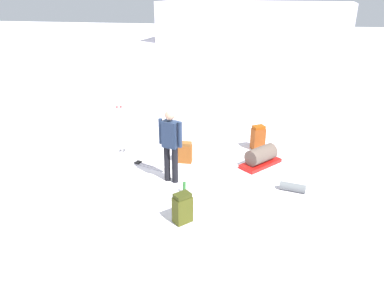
{
  "coord_description": "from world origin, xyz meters",
  "views": [
    {
      "loc": [
        1.47,
        -7.74,
        4.05
      ],
      "look_at": [
        0.0,
        0.0,
        0.7
      ],
      "focal_mm": 34.02,
      "sensor_mm": 36.0,
      "label": 1
    }
  ],
  "objects_px": {
    "backpack_small_spare": "(183,208)",
    "gear_sled": "(261,157)",
    "thermos_bottle": "(184,188)",
    "backpack_bright": "(185,152)",
    "backpack_large_dark": "(258,138)",
    "ski_poles_planted_near": "(121,127)",
    "skier_standing": "(170,143)",
    "ski_pair_near": "(138,163)",
    "sleeping_mat_rolled": "(293,187)"
  },
  "relations": [
    {
      "from": "backpack_large_dark",
      "to": "gear_sled",
      "type": "xyz_separation_m",
      "value": [
        0.1,
        -1.01,
        -0.11
      ]
    },
    {
      "from": "backpack_small_spare",
      "to": "thermos_bottle",
      "type": "distance_m",
      "value": 1.07
    },
    {
      "from": "skier_standing",
      "to": "gear_sled",
      "type": "bearing_deg",
      "value": 31.14
    },
    {
      "from": "skier_standing",
      "to": "gear_sled",
      "type": "height_order",
      "value": "skier_standing"
    },
    {
      "from": "sleeping_mat_rolled",
      "to": "thermos_bottle",
      "type": "bearing_deg",
      "value": -167.08
    },
    {
      "from": "ski_poles_planted_near",
      "to": "backpack_bright",
      "type": "bearing_deg",
      "value": -8.89
    },
    {
      "from": "ski_pair_near",
      "to": "ski_poles_planted_near",
      "type": "distance_m",
      "value": 1.13
    },
    {
      "from": "ski_pair_near",
      "to": "backpack_large_dark",
      "type": "xyz_separation_m",
      "value": [
        2.94,
        1.5,
        0.32
      ]
    },
    {
      "from": "gear_sled",
      "to": "skier_standing",
      "type": "bearing_deg",
      "value": -148.86
    },
    {
      "from": "backpack_small_spare",
      "to": "gear_sled",
      "type": "relative_size",
      "value": 0.53
    },
    {
      "from": "backpack_small_spare",
      "to": "skier_standing",
      "type": "bearing_deg",
      "value": 111.29
    },
    {
      "from": "skier_standing",
      "to": "ski_poles_planted_near",
      "type": "xyz_separation_m",
      "value": [
        -1.68,
        1.32,
        -0.23
      ]
    },
    {
      "from": "backpack_bright",
      "to": "gear_sled",
      "type": "distance_m",
      "value": 1.9
    },
    {
      "from": "skier_standing",
      "to": "ski_pair_near",
      "type": "height_order",
      "value": "skier_standing"
    },
    {
      "from": "backpack_bright",
      "to": "gear_sled",
      "type": "xyz_separation_m",
      "value": [
        1.89,
        0.17,
        -0.04
      ]
    },
    {
      "from": "ski_pair_near",
      "to": "backpack_large_dark",
      "type": "relative_size",
      "value": 2.76
    },
    {
      "from": "backpack_large_dark",
      "to": "thermos_bottle",
      "type": "distance_m",
      "value": 3.09
    },
    {
      "from": "ski_pair_near",
      "to": "gear_sled",
      "type": "relative_size",
      "value": 1.63
    },
    {
      "from": "skier_standing",
      "to": "thermos_bottle",
      "type": "xyz_separation_m",
      "value": [
        0.4,
        -0.47,
        -0.82
      ]
    },
    {
      "from": "ski_pair_near",
      "to": "ski_poles_planted_near",
      "type": "relative_size",
      "value": 1.44
    },
    {
      "from": "sleeping_mat_rolled",
      "to": "thermos_bottle",
      "type": "xyz_separation_m",
      "value": [
        -2.3,
        -0.53,
        0.04
      ]
    },
    {
      "from": "backpack_small_spare",
      "to": "gear_sled",
      "type": "bearing_deg",
      "value": 62.65
    },
    {
      "from": "thermos_bottle",
      "to": "backpack_bright",
      "type": "bearing_deg",
      "value": 101.19
    },
    {
      "from": "backpack_bright",
      "to": "sleeping_mat_rolled",
      "type": "bearing_deg",
      "value": -20.7
    },
    {
      "from": "ski_pair_near",
      "to": "gear_sled",
      "type": "bearing_deg",
      "value": 9.11
    },
    {
      "from": "ski_poles_planted_near",
      "to": "ski_pair_near",
      "type": "bearing_deg",
      "value": -42.9
    },
    {
      "from": "backpack_bright",
      "to": "thermos_bottle",
      "type": "bearing_deg",
      "value": -78.81
    },
    {
      "from": "gear_sled",
      "to": "sleeping_mat_rolled",
      "type": "height_order",
      "value": "gear_sled"
    },
    {
      "from": "ski_poles_planted_near",
      "to": "gear_sled",
      "type": "relative_size",
      "value": 1.13
    },
    {
      "from": "backpack_small_spare",
      "to": "ski_poles_planted_near",
      "type": "xyz_separation_m",
      "value": [
        -2.27,
        2.83,
        0.42
      ]
    },
    {
      "from": "backpack_small_spare",
      "to": "backpack_large_dark",
      "type": "bearing_deg",
      "value": 70.74
    },
    {
      "from": "backpack_large_dark",
      "to": "ski_poles_planted_near",
      "type": "relative_size",
      "value": 0.52
    },
    {
      "from": "backpack_bright",
      "to": "backpack_small_spare",
      "type": "bearing_deg",
      "value": -79.22
    },
    {
      "from": "backpack_small_spare",
      "to": "sleeping_mat_rolled",
      "type": "distance_m",
      "value": 2.64
    },
    {
      "from": "skier_standing",
      "to": "ski_poles_planted_near",
      "type": "relative_size",
      "value": 1.31
    },
    {
      "from": "sleeping_mat_rolled",
      "to": "thermos_bottle",
      "type": "distance_m",
      "value": 2.36
    },
    {
      "from": "gear_sled",
      "to": "backpack_small_spare",
      "type": "bearing_deg",
      "value": -117.35
    },
    {
      "from": "skier_standing",
      "to": "ski_pair_near",
      "type": "relative_size",
      "value": 0.91
    },
    {
      "from": "ski_pair_near",
      "to": "backpack_bright",
      "type": "relative_size",
      "value": 3.45
    },
    {
      "from": "ski_poles_planted_near",
      "to": "gear_sled",
      "type": "xyz_separation_m",
      "value": [
        3.68,
        -0.11,
        -0.5
      ]
    },
    {
      "from": "sleeping_mat_rolled",
      "to": "backpack_large_dark",
      "type": "bearing_deg",
      "value": 110.51
    },
    {
      "from": "ski_pair_near",
      "to": "thermos_bottle",
      "type": "xyz_separation_m",
      "value": [
        1.45,
        -1.19,
        0.12
      ]
    },
    {
      "from": "backpack_large_dark",
      "to": "sleeping_mat_rolled",
      "type": "height_order",
      "value": "backpack_large_dark"
    },
    {
      "from": "ski_pair_near",
      "to": "backpack_large_dark",
      "type": "distance_m",
      "value": 3.31
    },
    {
      "from": "ski_pair_near",
      "to": "sleeping_mat_rolled",
      "type": "bearing_deg",
      "value": -10.06
    },
    {
      "from": "skier_standing",
      "to": "backpack_bright",
      "type": "distance_m",
      "value": 1.25
    },
    {
      "from": "gear_sled",
      "to": "backpack_bright",
      "type": "bearing_deg",
      "value": -174.87
    },
    {
      "from": "skier_standing",
      "to": "thermos_bottle",
      "type": "relative_size",
      "value": 6.54
    },
    {
      "from": "thermos_bottle",
      "to": "gear_sled",
      "type": "bearing_deg",
      "value": 46.54
    },
    {
      "from": "skier_standing",
      "to": "ski_pair_near",
      "type": "bearing_deg",
      "value": 145.44
    }
  ]
}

